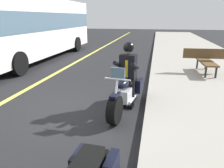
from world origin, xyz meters
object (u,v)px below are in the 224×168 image
(motorcycle_main, at_px, (126,93))
(rider_main, at_px, (128,69))
(bus_far, at_px, (35,25))
(bench_sidewalk, at_px, (206,59))

(motorcycle_main, relative_size, rider_main, 1.27)
(motorcycle_main, relative_size, bus_far, 0.20)
(rider_main, height_order, bus_far, bus_far)
(motorcycle_main, bearing_deg, bus_far, -135.81)
(motorcycle_main, xyz_separation_m, bus_far, (-6.15, -5.98, 1.42))
(motorcycle_main, xyz_separation_m, rider_main, (-0.19, 0.02, 0.58))
(motorcycle_main, height_order, bus_far, bus_far)
(rider_main, height_order, bench_sidewalk, rider_main)
(rider_main, xyz_separation_m, bench_sidewalk, (-3.83, 2.70, -0.32))
(bench_sidewalk, bearing_deg, bus_far, -103.76)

